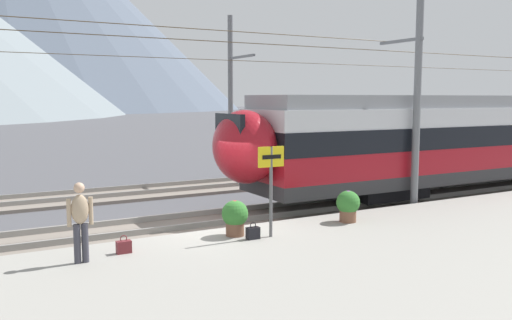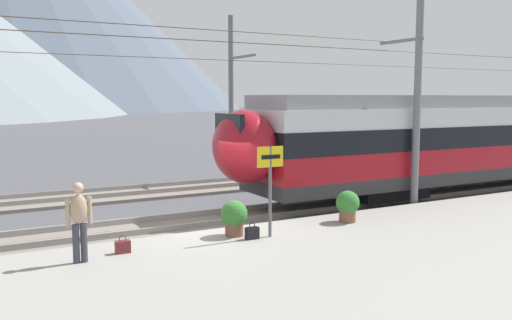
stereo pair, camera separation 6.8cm
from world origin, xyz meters
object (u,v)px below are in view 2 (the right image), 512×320
Objects in this scene: handbag_near_sign at (252,233)px; potted_plant_by_shelter at (234,216)px; train_near_platform at (512,135)px; platform_sign at (270,171)px; catenary_mast_mid at (415,88)px; handbag_beside_passenger at (123,247)px; passenger_walking at (79,218)px; potted_plant_platform_edge at (348,204)px; catenary_mast_far_side at (233,94)px.

potted_plant_by_shelter is (-0.23, 0.51, 0.35)m from handbag_near_sign.
platform_sign is (-13.57, -3.28, -0.24)m from train_near_platform.
catenary_mast_mid is 17.43× the size of platform_sign.
handbag_near_sign is (-6.95, -1.73, -3.58)m from catenary_mast_mid.
train_near_platform is at bearing 9.79° from handbag_beside_passenger.
passenger_walking is 1.27m from handbag_beside_passenger.
passenger_walking is 7.23m from potted_plant_platform_edge.
handbag_near_sign is at bearing -166.90° from train_near_platform.
handbag_beside_passenger is at bearing 174.77° from platform_sign.
train_near_platform reaches higher than potted_plant_by_shelter.
catenary_mast_far_side is 12.23m from platform_sign.
handbag_beside_passenger is 0.97× the size of handbag_near_sign.
potted_plant_platform_edge is at bearing 0.29° from handbag_beside_passenger.
potted_plant_platform_edge is at bearing -2.66° from potted_plant_by_shelter.
catenary_mast_mid reaches higher than potted_plant_platform_edge.
handbag_beside_passenger is at bearing 174.12° from handbag_near_sign.
passenger_walking is 4.11m from handbag_near_sign.
platform_sign is at bearing -172.38° from potted_plant_platform_edge.
handbag_near_sign is at bearing -5.88° from handbag_beside_passenger.
catenary_mast_far_side is 95.94× the size of handbag_beside_passenger.
passenger_walking is 4.02× the size of handbag_near_sign.
handbag_near_sign is 0.66m from potted_plant_by_shelter.
handbag_beside_passenger is 0.46× the size of potted_plant_by_shelter.
catenary_mast_mid is at bearing -78.29° from catenary_mast_far_side.
potted_plant_platform_edge is (-3.77, -1.38, -3.23)m from catenary_mast_mid.
catenary_mast_mid reaches higher than passenger_walking.
potted_plant_by_shelter is (3.80, 0.46, -0.44)m from passenger_walking.
passenger_walking is at bearing -169.90° from train_near_platform.
passenger_walking is 1.94× the size of potted_plant_platform_edge.
potted_plant_by_shelter reaches higher than handbag_near_sign.
potted_plant_platform_edge is (-10.89, -2.93, -1.38)m from train_near_platform.
potted_plant_by_shelter is at bearing -116.01° from catenary_mast_far_side.
catenary_mast_far_side is 14.58m from passenger_walking.
train_near_platform is 17.48m from handbag_beside_passenger.
catenary_mast_mid is 10.74m from handbag_beside_passenger.
catenary_mast_far_side reaches higher than handbag_near_sign.
passenger_walking is (-18.10, -3.22, -0.93)m from train_near_platform.
potted_plant_by_shelter is at bearing 6.85° from passenger_walking.
catenary_mast_far_side reaches higher than platform_sign.
platform_sign reaches higher than potted_plant_by_shelter.
catenary_mast_mid is 95.94× the size of handbag_beside_passenger.
platform_sign is at bearing -5.23° from handbag_beside_passenger.
handbag_near_sign is (-4.98, -11.20, -3.42)m from catenary_mast_far_side.
catenary_mast_far_side is 12.29m from potted_plant_by_shelter.
catenary_mast_mid is at bearing -167.78° from train_near_platform.
handbag_near_sign is 0.47× the size of potted_plant_by_shelter.
handbag_near_sign is at bearing -113.99° from catenary_mast_far_side.
catenary_mast_far_side is at bearing 66.01° from handbag_near_sign.
train_near_platform is 30.61× the size of potted_plant_platform_edge.
catenary_mast_far_side is at bearing 101.71° from catenary_mast_mid.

